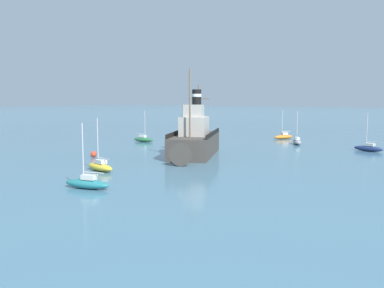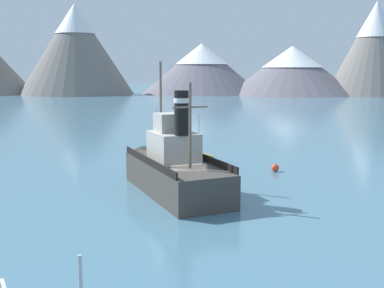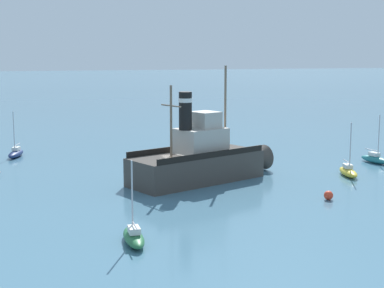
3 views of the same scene
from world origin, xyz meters
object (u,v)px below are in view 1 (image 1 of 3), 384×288
sailboat_green (144,139)px  sailboat_yellow (100,166)px  sailboat_orange (283,136)px  sailboat_grey (297,141)px  mooring_buoy (94,154)px  sailboat_teal (87,183)px  sailboat_navy (368,148)px  old_tugboat (194,140)px

sailboat_green → sailboat_yellow: size_ratio=1.00×
sailboat_orange → sailboat_yellow: same height
sailboat_grey → mooring_buoy: size_ratio=6.98×
sailboat_green → sailboat_grey: bearing=-155.0°
sailboat_teal → sailboat_navy: bearing=-111.1°
mooring_buoy → sailboat_navy: bearing=-137.9°
sailboat_green → sailboat_navy: bearing=-167.5°
old_tugboat → sailboat_grey: 19.61m
old_tugboat → sailboat_yellow: size_ratio=2.97×
sailboat_yellow → sailboat_grey: bearing=-103.8°
old_tugboat → sailboat_teal: 19.41m
mooring_buoy → sailboat_grey: bearing=-120.2°
sailboat_navy → sailboat_teal: (13.42, 34.86, 0.00)m
sailboat_navy → sailboat_yellow: (18.20, 28.96, 0.00)m
sailboat_yellow → sailboat_teal: size_ratio=1.00×
sailboat_yellow → old_tugboat: bearing=-97.8°
old_tugboat → sailboat_navy: 22.75m
sailboat_green → sailboat_teal: size_ratio=1.00×
sailboat_orange → sailboat_teal: bearing=92.0°
sailboat_grey → sailboat_teal: size_ratio=1.00×
sailboat_green → sailboat_navy: 32.28m
sailboat_navy → mooring_buoy: size_ratio=6.98×
mooring_buoy → sailboat_yellow: bearing=140.6°
sailboat_grey → sailboat_orange: 8.08m
old_tugboat → sailboat_yellow: 13.43m
sailboat_orange → sailboat_navy: bearing=147.6°
old_tugboat → sailboat_teal: (-2.96, 19.13, -1.40)m
sailboat_green → mooring_buoy: size_ratio=6.98×
old_tugboat → sailboat_orange: old_tugboat is taller
sailboat_teal → mooring_buoy: bearing=-44.6°
old_tugboat → mooring_buoy: old_tugboat is taller
sailboat_grey → sailboat_orange: size_ratio=1.00×
sailboat_yellow → sailboat_teal: same height
old_tugboat → mooring_buoy: (9.07, 7.29, -1.48)m
old_tugboat → sailboat_grey: bearing=-107.9°
sailboat_navy → old_tugboat: bearing=43.8°
sailboat_green → mooring_buoy: sailboat_green is taller
sailboat_orange → sailboat_yellow: bearing=85.2°
sailboat_teal → sailboat_yellow: bearing=-51.0°
sailboat_teal → mooring_buoy: sailboat_teal is taller
sailboat_green → sailboat_yellow: 25.68m
sailboat_grey → sailboat_yellow: size_ratio=1.00×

